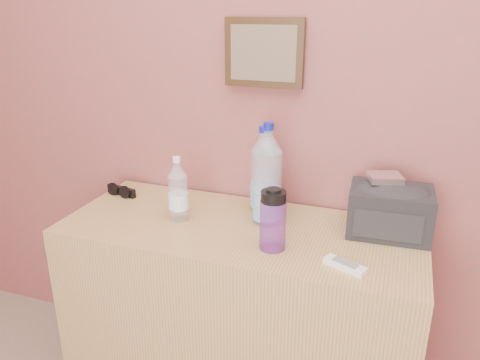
{
  "coord_description": "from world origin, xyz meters",
  "views": [
    {
      "loc": [
        0.27,
        0.27,
        1.56
      ],
      "look_at": [
        -0.24,
        1.71,
        0.99
      ],
      "focal_mm": 35.0,
      "sensor_mm": 36.0,
      "label": 1
    }
  ],
  "objects_px": {
    "pet_large_d": "(267,180)",
    "toiletry_bag": "(390,208)",
    "nalgene_bottle": "(273,220)",
    "foil_packet": "(385,178)",
    "dresser": "(240,319)",
    "pet_small": "(178,193)",
    "ac_remote": "(345,266)",
    "sunglasses": "(122,191)",
    "pet_large_b": "(263,174)",
    "pet_large_c": "(266,178)"
  },
  "relations": [
    {
      "from": "dresser",
      "to": "ac_remote",
      "type": "height_order",
      "value": "ac_remote"
    },
    {
      "from": "pet_large_c",
      "to": "pet_small",
      "type": "height_order",
      "value": "pet_large_c"
    },
    {
      "from": "sunglasses",
      "to": "pet_large_d",
      "type": "bearing_deg",
      "value": 7.95
    },
    {
      "from": "ac_remote",
      "to": "foil_packet",
      "type": "height_order",
      "value": "foil_packet"
    },
    {
      "from": "pet_large_d",
      "to": "toiletry_bag",
      "type": "relative_size",
      "value": 1.36
    },
    {
      "from": "nalgene_bottle",
      "to": "pet_large_b",
      "type": "bearing_deg",
      "value": 113.16
    },
    {
      "from": "dresser",
      "to": "pet_small",
      "type": "bearing_deg",
      "value": -175.53
    },
    {
      "from": "pet_large_b",
      "to": "sunglasses",
      "type": "relative_size",
      "value": 2.28
    },
    {
      "from": "dresser",
      "to": "nalgene_bottle",
      "type": "xyz_separation_m",
      "value": [
        0.15,
        -0.12,
        0.51
      ]
    },
    {
      "from": "pet_large_c",
      "to": "foil_packet",
      "type": "bearing_deg",
      "value": 3.55
    },
    {
      "from": "nalgene_bottle",
      "to": "dresser",
      "type": "bearing_deg",
      "value": 143.23
    },
    {
      "from": "nalgene_bottle",
      "to": "ac_remote",
      "type": "height_order",
      "value": "nalgene_bottle"
    },
    {
      "from": "sunglasses",
      "to": "foil_packet",
      "type": "height_order",
      "value": "foil_packet"
    },
    {
      "from": "dresser",
      "to": "pet_small",
      "type": "relative_size",
      "value": 5.3
    },
    {
      "from": "ac_remote",
      "to": "foil_packet",
      "type": "relative_size",
      "value": 1.23
    },
    {
      "from": "pet_large_c",
      "to": "pet_small",
      "type": "xyz_separation_m",
      "value": [
        -0.3,
        -0.13,
        -0.05
      ]
    },
    {
      "from": "nalgene_bottle",
      "to": "toiletry_bag",
      "type": "xyz_separation_m",
      "value": [
        0.35,
        0.24,
        -0.01
      ]
    },
    {
      "from": "pet_large_c",
      "to": "pet_large_b",
      "type": "bearing_deg",
      "value": 118.18
    },
    {
      "from": "pet_small",
      "to": "foil_packet",
      "type": "height_order",
      "value": "pet_small"
    },
    {
      "from": "nalgene_bottle",
      "to": "pet_large_d",
      "type": "bearing_deg",
      "value": 111.82
    },
    {
      "from": "pet_large_b",
      "to": "sunglasses",
      "type": "bearing_deg",
      "value": -174.14
    },
    {
      "from": "pet_large_b",
      "to": "pet_small",
      "type": "height_order",
      "value": "pet_large_b"
    },
    {
      "from": "pet_large_b",
      "to": "nalgene_bottle",
      "type": "height_order",
      "value": "pet_large_b"
    },
    {
      "from": "pet_large_b",
      "to": "foil_packet",
      "type": "xyz_separation_m",
      "value": [
        0.45,
        -0.04,
        0.05
      ]
    },
    {
      "from": "sunglasses",
      "to": "toiletry_bag",
      "type": "distance_m",
      "value": 1.08
    },
    {
      "from": "foil_packet",
      "to": "pet_small",
      "type": "bearing_deg",
      "value": -167.49
    },
    {
      "from": "sunglasses",
      "to": "foil_packet",
      "type": "distance_m",
      "value": 1.07
    },
    {
      "from": "dresser",
      "to": "foil_packet",
      "type": "distance_m",
      "value": 0.78
    },
    {
      "from": "pet_small",
      "to": "ac_remote",
      "type": "xyz_separation_m",
      "value": [
        0.63,
        -0.14,
        -0.1
      ]
    },
    {
      "from": "pet_large_d",
      "to": "ac_remote",
      "type": "relative_size",
      "value": 2.79
    },
    {
      "from": "pet_large_b",
      "to": "sunglasses",
      "type": "height_order",
      "value": "pet_large_b"
    },
    {
      "from": "pet_large_c",
      "to": "ac_remote",
      "type": "bearing_deg",
      "value": -39.54
    },
    {
      "from": "pet_large_c",
      "to": "sunglasses",
      "type": "relative_size",
      "value": 2.42
    },
    {
      "from": "sunglasses",
      "to": "ac_remote",
      "type": "height_order",
      "value": "sunglasses"
    },
    {
      "from": "dresser",
      "to": "nalgene_bottle",
      "type": "height_order",
      "value": "nalgene_bottle"
    },
    {
      "from": "pet_small",
      "to": "ac_remote",
      "type": "relative_size",
      "value": 1.82
    },
    {
      "from": "pet_large_c",
      "to": "sunglasses",
      "type": "distance_m",
      "value": 0.65
    },
    {
      "from": "pet_small",
      "to": "pet_large_b",
      "type": "bearing_deg",
      "value": 36.53
    },
    {
      "from": "pet_large_d",
      "to": "pet_small",
      "type": "height_order",
      "value": "pet_large_d"
    },
    {
      "from": "ac_remote",
      "to": "sunglasses",
      "type": "bearing_deg",
      "value": -172.99
    },
    {
      "from": "pet_large_b",
      "to": "pet_large_d",
      "type": "relative_size",
      "value": 0.89
    },
    {
      "from": "toiletry_bag",
      "to": "foil_packet",
      "type": "bearing_deg",
      "value": 153.79
    },
    {
      "from": "foil_packet",
      "to": "dresser",
      "type": "bearing_deg",
      "value": -163.7
    },
    {
      "from": "pet_large_d",
      "to": "nalgene_bottle",
      "type": "bearing_deg",
      "value": -68.18
    },
    {
      "from": "pet_large_b",
      "to": "nalgene_bottle",
      "type": "bearing_deg",
      "value": -66.84
    },
    {
      "from": "nalgene_bottle",
      "to": "foil_packet",
      "type": "xyz_separation_m",
      "value": [
        0.32,
        0.25,
        0.1
      ]
    },
    {
      "from": "nalgene_bottle",
      "to": "sunglasses",
      "type": "relative_size",
      "value": 1.45
    },
    {
      "from": "dresser",
      "to": "foil_packet",
      "type": "xyz_separation_m",
      "value": [
        0.48,
        0.14,
        0.61
      ]
    },
    {
      "from": "ac_remote",
      "to": "toiletry_bag",
      "type": "xyz_separation_m",
      "value": [
        0.11,
        0.29,
        0.08
      ]
    },
    {
      "from": "pet_small",
      "to": "toiletry_bag",
      "type": "relative_size",
      "value": 0.89
    }
  ]
}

